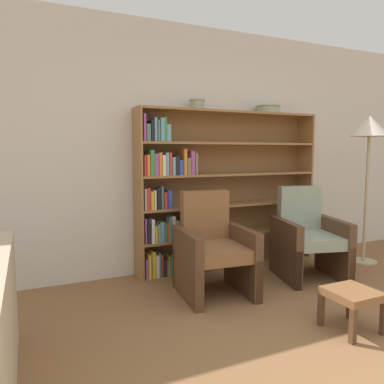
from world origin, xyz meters
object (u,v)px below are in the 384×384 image
(bookshelf, at_px, (211,193))
(armchair_cushioned, at_px, (308,238))
(bowl_sage, at_px, (268,109))
(footstool, at_px, (352,297))
(armchair_leather, at_px, (213,250))
(floor_lamp, at_px, (369,134))
(bowl_olive, at_px, (197,104))

(bookshelf, bearing_deg, armchair_cushioned, -39.92)
(bowl_sage, xyz_separation_m, footstool, (-0.48, -1.78, -1.61))
(bookshelf, bearing_deg, armchair_leather, -116.21)
(armchair_leather, height_order, floor_lamp, floor_lamp)
(bowl_sage, relative_size, armchair_cushioned, 0.30)
(armchair_leather, distance_m, footstool, 1.28)
(bowl_olive, distance_m, floor_lamp, 2.10)
(bowl_sage, distance_m, armchair_cushioned, 1.59)
(armchair_leather, bearing_deg, floor_lamp, -171.31)
(bookshelf, distance_m, floor_lamp, 2.02)
(bookshelf, relative_size, armchair_cushioned, 2.30)
(bookshelf, xyz_separation_m, floor_lamp, (1.81, -0.57, 0.68))
(bowl_sage, height_order, floor_lamp, bowl_sage)
(footstool, bearing_deg, armchair_cushioned, 63.53)
(bowl_olive, relative_size, bowl_sage, 0.60)
(bowl_olive, relative_size, footstool, 0.50)
(bookshelf, xyz_separation_m, armchair_leather, (-0.34, -0.68, -0.47))
(bowl_sage, xyz_separation_m, armchair_cushioned, (0.07, -0.67, -1.44))
(armchair_cushioned, distance_m, floor_lamp, 1.52)
(bowl_sage, height_order, armchair_cushioned, bowl_sage)
(floor_lamp, bearing_deg, armchair_leather, -176.88)
(bowl_olive, distance_m, bowl_sage, 0.94)
(bowl_sage, bearing_deg, bookshelf, 178.80)
(floor_lamp, bearing_deg, bowl_olive, 164.63)
(bowl_olive, xyz_separation_m, armchair_cushioned, (1.01, -0.67, -1.45))
(footstool, bearing_deg, bookshelf, 98.43)
(bookshelf, bearing_deg, footstool, -81.57)
(bookshelf, distance_m, armchair_leather, 0.89)
(bookshelf, relative_size, bowl_olive, 12.63)
(footstool, bearing_deg, floor_lamp, 38.45)
(bowl_sage, relative_size, footstool, 0.84)
(armchair_cushioned, bearing_deg, bowl_sage, -69.14)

